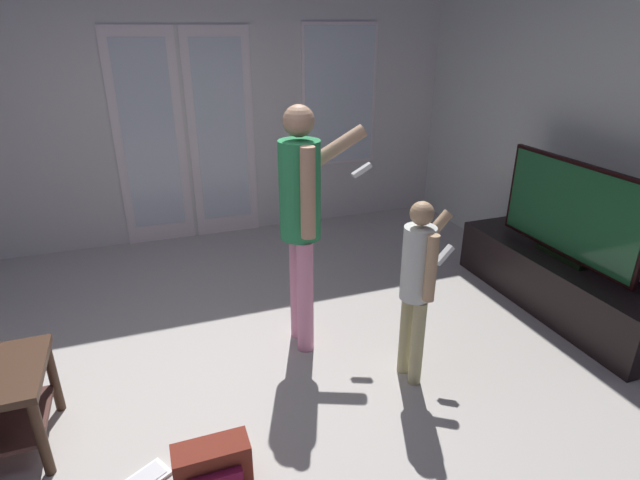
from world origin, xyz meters
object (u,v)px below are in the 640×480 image
Objects in this scene: flat_screen_tv at (570,211)px; person_child at (418,278)px; person_adult at (302,210)px; backpack at (212,466)px; tv_stand at (555,283)px.

person_child is (-1.43, -0.36, -0.10)m from flat_screen_tv.
person_child is at bearing -49.22° from person_adult.
person_adult is 1.40× the size of person_child.
person_adult is at bearing 51.45° from backpack.
person_adult reaches higher than tv_stand.
person_adult is (-1.93, 0.21, 0.17)m from flat_screen_tv.
person_child is 3.21× the size of backpack.
tv_stand is 1.10× the size of person_adult.
flat_screen_tv reaches higher than backpack.
tv_stand is 1.54× the size of person_child.
person_adult is at bearing 173.66° from flat_screen_tv.
flat_screen_tv is (-0.00, 0.00, 0.58)m from tv_stand.
tv_stand is at bearing 14.05° from person_child.
backpack is at bearing -164.53° from tv_stand.
flat_screen_tv is 0.77× the size of person_adult.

